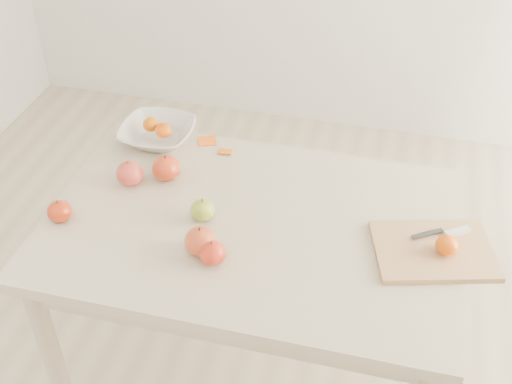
# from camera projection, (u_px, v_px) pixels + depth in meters

# --- Properties ---
(ground) EXTENTS (3.50, 3.50, 0.00)m
(ground) POSITION_uv_depth(u_px,v_px,m) (253.00, 375.00, 2.34)
(ground) COLOR #C6B293
(ground) RESTS_ON ground
(table) EXTENTS (1.20, 0.80, 0.75)m
(table) POSITION_uv_depth(u_px,v_px,m) (252.00, 246.00, 1.93)
(table) COLOR beige
(table) RESTS_ON ground
(cutting_board) EXTENTS (0.37, 0.31, 0.02)m
(cutting_board) POSITION_uv_depth(u_px,v_px,m) (433.00, 251.00, 1.76)
(cutting_board) COLOR tan
(cutting_board) RESTS_ON table
(board_tangerine) EXTENTS (0.06, 0.06, 0.05)m
(board_tangerine) POSITION_uv_depth(u_px,v_px,m) (447.00, 245.00, 1.72)
(board_tangerine) COLOR #CB5D07
(board_tangerine) RESTS_ON cutting_board
(fruit_bowl) EXTENTS (0.25, 0.25, 0.06)m
(fruit_bowl) POSITION_uv_depth(u_px,v_px,m) (158.00, 133.00, 2.17)
(fruit_bowl) COLOR silver
(fruit_bowl) RESTS_ON table
(bowl_tangerine_near) EXTENTS (0.05, 0.05, 0.05)m
(bowl_tangerine_near) POSITION_uv_depth(u_px,v_px,m) (151.00, 124.00, 2.16)
(bowl_tangerine_near) COLOR #CE6007
(bowl_tangerine_near) RESTS_ON fruit_bowl
(bowl_tangerine_far) EXTENTS (0.06, 0.06, 0.05)m
(bowl_tangerine_far) POSITION_uv_depth(u_px,v_px,m) (164.00, 130.00, 2.13)
(bowl_tangerine_far) COLOR #E33C08
(bowl_tangerine_far) RESTS_ON fruit_bowl
(orange_peel_a) EXTENTS (0.07, 0.06, 0.01)m
(orange_peel_a) POSITION_uv_depth(u_px,v_px,m) (207.00, 142.00, 2.18)
(orange_peel_a) COLOR #DE560F
(orange_peel_a) RESTS_ON table
(orange_peel_b) EXTENTS (0.05, 0.04, 0.01)m
(orange_peel_b) POSITION_uv_depth(u_px,v_px,m) (225.00, 152.00, 2.13)
(orange_peel_b) COLOR #CF5B0E
(orange_peel_b) RESTS_ON table
(paring_knife) EXTENTS (0.16, 0.09, 0.01)m
(paring_knife) POSITION_uv_depth(u_px,v_px,m) (452.00, 232.00, 1.79)
(paring_knife) COLOR white
(paring_knife) RESTS_ON cutting_board
(apple_green) EXTENTS (0.07, 0.07, 0.06)m
(apple_green) POSITION_uv_depth(u_px,v_px,m) (203.00, 210.00, 1.85)
(apple_green) COLOR olive
(apple_green) RESTS_ON table
(apple_red_e) EXTENTS (0.07, 0.07, 0.07)m
(apple_red_e) POSITION_uv_depth(u_px,v_px,m) (212.00, 253.00, 1.71)
(apple_red_e) COLOR #8E010D
(apple_red_e) RESTS_ON table
(apple_red_a) EXTENTS (0.09, 0.09, 0.08)m
(apple_red_a) POSITION_uv_depth(u_px,v_px,m) (166.00, 168.00, 2.00)
(apple_red_a) COLOR maroon
(apple_red_a) RESTS_ON table
(apple_red_d) EXTENTS (0.07, 0.07, 0.06)m
(apple_red_d) POSITION_uv_depth(u_px,v_px,m) (60.00, 211.00, 1.85)
(apple_red_d) COLOR maroon
(apple_red_d) RESTS_ON table
(apple_red_b) EXTENTS (0.08, 0.08, 0.08)m
(apple_red_b) POSITION_uv_depth(u_px,v_px,m) (130.00, 173.00, 1.98)
(apple_red_b) COLOR maroon
(apple_red_b) RESTS_ON table
(apple_red_c) EXTENTS (0.09, 0.09, 0.08)m
(apple_red_c) POSITION_uv_depth(u_px,v_px,m) (200.00, 241.00, 1.74)
(apple_red_c) COLOR maroon
(apple_red_c) RESTS_ON table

